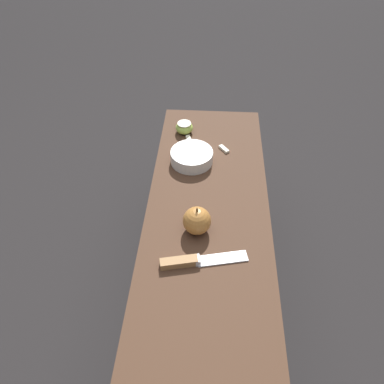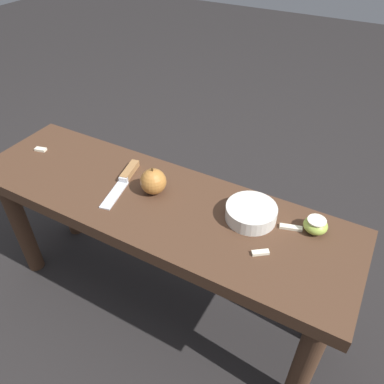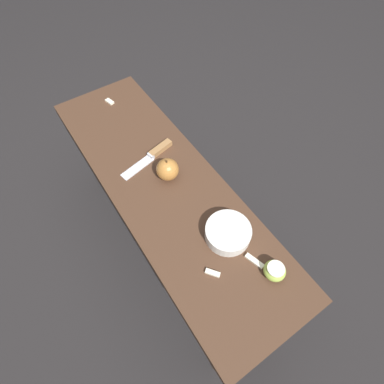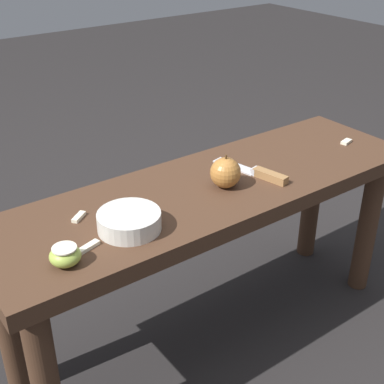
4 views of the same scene
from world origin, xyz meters
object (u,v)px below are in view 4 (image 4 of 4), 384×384
(knife, at_px, (260,173))
(apple_whole, at_px, (225,173))
(bowl, at_px, (129,221))
(apple_cut, at_px, (65,255))
(wooden_bench, at_px, (212,213))

(knife, height_order, apple_whole, apple_whole)
(knife, xyz_separation_m, bowl, (0.39, 0.02, 0.01))
(knife, xyz_separation_m, apple_cut, (0.55, 0.06, 0.01))
(wooden_bench, height_order, knife, knife)
(apple_whole, relative_size, bowl, 0.62)
(apple_cut, bearing_deg, apple_whole, -171.39)
(apple_whole, distance_m, apple_cut, 0.45)
(bowl, bearing_deg, apple_whole, -173.70)
(wooden_bench, bearing_deg, apple_whole, 122.59)
(apple_whole, distance_m, bowl, 0.29)
(wooden_bench, xyz_separation_m, knife, (-0.12, 0.03, 0.09))
(wooden_bench, xyz_separation_m, apple_cut, (0.42, 0.09, 0.10))
(wooden_bench, distance_m, apple_cut, 0.45)
(wooden_bench, xyz_separation_m, apple_whole, (-0.02, 0.03, 0.12))
(knife, bearing_deg, apple_whole, 73.44)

